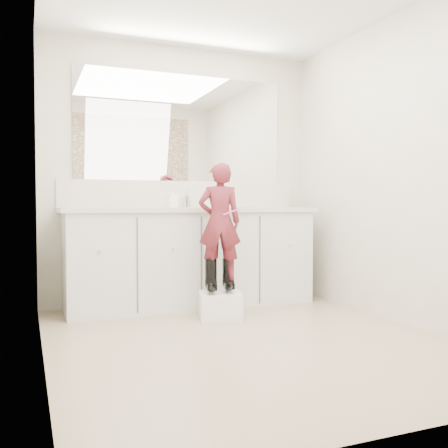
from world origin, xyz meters
name	(u,v)px	position (x,y,z in m)	size (l,w,h in m)	color
floor	(248,340)	(0.00, 0.00, 0.00)	(3.00, 3.00, 0.00)	#817255
wall_back	(182,175)	(0.00, 1.50, 1.20)	(2.60, 2.60, 0.00)	beige
wall_front	(408,131)	(0.00, -1.50, 1.20)	(2.60, 2.60, 0.00)	beige
wall_left	(41,155)	(-1.30, 0.00, 1.20)	(3.00, 3.00, 0.00)	beige
wall_right	(402,167)	(1.30, 0.00, 1.20)	(3.00, 3.00, 0.00)	beige
vanity_cabinet	(191,259)	(0.00, 1.23, 0.42)	(2.20, 0.55, 0.85)	silver
countertop	(192,210)	(0.00, 1.21, 0.87)	(2.28, 0.58, 0.04)	beige
backsplash	(183,194)	(0.00, 1.49, 1.02)	(2.28, 0.03, 0.25)	beige
mirror	(182,128)	(0.00, 1.49, 1.64)	(2.00, 0.02, 1.00)	white
dot_panel	(408,14)	(0.00, -1.49, 1.65)	(2.00, 0.01, 1.20)	#472819
faucet	(186,202)	(0.00, 1.38, 0.94)	(0.08, 0.08, 0.10)	silver
cup	(242,203)	(0.48, 1.17, 0.93)	(0.09, 0.09, 0.09)	beige
soap_bottle	(172,198)	(-0.17, 1.25, 0.98)	(0.08, 0.08, 0.17)	white
step_stool	(221,305)	(0.06, 0.66, 0.10)	(0.33, 0.27, 0.21)	white
boot_left	(211,276)	(-0.01, 0.68, 0.35)	(0.10, 0.18, 0.27)	black
boot_right	(228,275)	(0.14, 0.68, 0.35)	(0.10, 0.18, 0.27)	black
toddler	(220,222)	(0.06, 0.68, 0.78)	(0.34, 0.22, 0.94)	#B0363F
toothbrush	(231,212)	(0.13, 0.60, 0.86)	(0.01, 0.01, 0.14)	#E659B1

